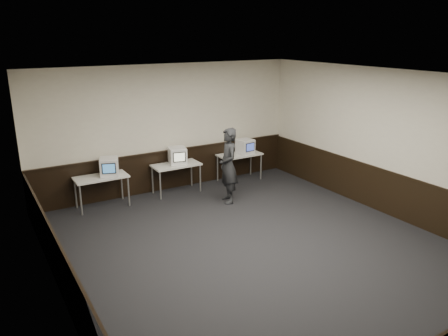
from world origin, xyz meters
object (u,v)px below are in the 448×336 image
at_px(emac_right, 245,146).
at_px(desk_right, 239,156).
at_px(desk_left, 101,179).
at_px(emac_left, 109,167).
at_px(person, 228,166).
at_px(desk_center, 176,167).
at_px(emac_center, 177,156).

bearing_deg(emac_right, desk_right, 163.81).
bearing_deg(desk_left, emac_left, -4.55).
distance_m(emac_right, person, 1.75).
relative_size(desk_center, emac_left, 2.20).
bearing_deg(desk_center, desk_left, 180.00).
xyz_separation_m(emac_left, emac_right, (3.76, -0.01, -0.01)).
distance_m(emac_center, person, 1.45).
xyz_separation_m(emac_center, emac_right, (2.01, -0.05, -0.01)).
relative_size(desk_right, person, 0.66).
bearing_deg(desk_right, desk_center, 180.00).
height_order(desk_center, emac_right, emac_right).
xyz_separation_m(desk_center, emac_right, (2.07, -0.03, 0.27)).
relative_size(desk_left, emac_right, 2.61).
bearing_deg(desk_center, emac_center, 21.65).
bearing_deg(desk_left, emac_center, 0.67).
relative_size(desk_left, emac_center, 2.30).
relative_size(emac_center, emac_right, 1.13).
xyz_separation_m(desk_right, emac_center, (-1.84, 0.02, 0.28)).
bearing_deg(desk_right, desk_left, 180.00).
bearing_deg(emac_right, emac_center, 172.14).
bearing_deg(desk_right, emac_left, -179.74).
xyz_separation_m(emac_left, person, (2.48, -1.21, -0.05)).
distance_m(desk_right, emac_center, 1.86).
relative_size(desk_right, emac_right, 2.61).
bearing_deg(person, emac_center, -135.47).
height_order(emac_right, person, person).
distance_m(desk_right, person, 1.67).
xyz_separation_m(desk_left, emac_right, (3.97, -0.03, 0.27)).
height_order(desk_left, desk_right, same).
distance_m(desk_center, emac_center, 0.29).
bearing_deg(desk_right, emac_center, 179.29).
height_order(desk_right, person, person).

